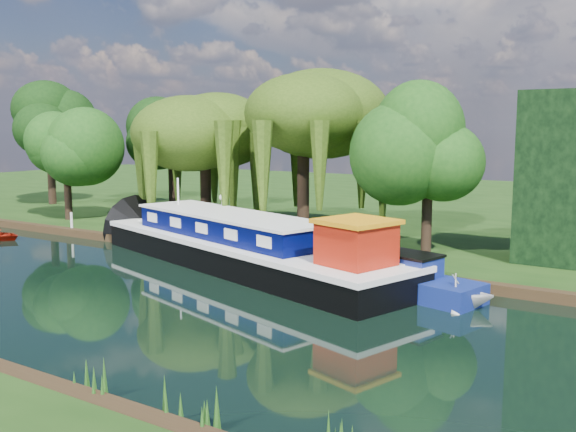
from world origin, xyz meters
The scene contains 14 objects.
ground centered at (0.00, 0.00, 0.00)m, with size 120.00×120.00×0.00m, color black.
far_bank centered at (0.00, 34.00, 0.23)m, with size 120.00×52.00×0.45m, color black.
dutch_barge centered at (4.87, 6.65, 1.03)m, with size 20.20×9.99×4.17m.
narrowboat centered at (10.37, 6.98, 0.66)m, with size 12.77×4.97×1.84m.
white_cruiser centered at (15.83, 5.54, 0.00)m, with size 2.25×2.60×1.37m, color silver.
willow_left centered at (-3.43, 13.72, 6.24)m, with size 6.66×6.66×7.98m.
willow_right centered at (3.86, 13.81, 6.85)m, with size 7.20×7.20×8.77m.
tree_far_left centered at (-13.30, 10.82, 5.51)m, with size 4.58×4.58×7.38m.
tree_far_back centered at (-21.99, 16.07, 6.78)m, with size 5.40×5.40×9.07m.
tree_far_mid centered at (-10.65, 18.36, 5.87)m, with size 4.80×4.80×7.86m.
tree_far_right centered at (11.99, 12.26, 5.52)m, with size 4.50×4.50×7.36m.
lamppost centered at (0.50, 10.50, 2.42)m, with size 0.36×0.36×2.56m.
mooring_posts centered at (-0.50, 8.40, 0.95)m, with size 19.16×0.16×1.00m.
reeds_near centered at (6.87, -7.57, 0.55)m, with size 33.70×1.50×1.10m.
Camera 1 is at (23.22, -17.86, 6.77)m, focal length 40.00 mm.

